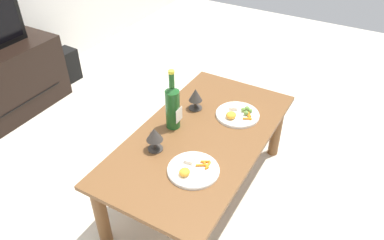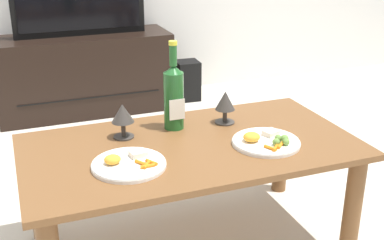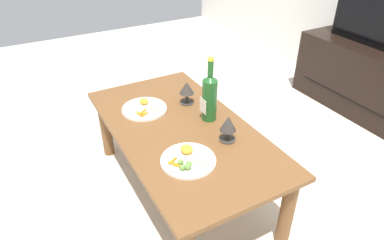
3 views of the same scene
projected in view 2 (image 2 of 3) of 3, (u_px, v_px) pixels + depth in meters
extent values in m
cube|color=brown|center=(191.00, 147.00, 1.92)|extent=(1.28, 0.68, 0.03)
cylinder|color=brown|center=(353.00, 206.00, 1.96)|extent=(0.07, 0.07, 0.43)
cylinder|color=brown|center=(37.00, 192.00, 2.06)|extent=(0.07, 0.07, 0.43)
cylinder|color=brown|center=(281.00, 150.00, 2.44)|extent=(0.07, 0.07, 0.43)
cube|color=black|center=(85.00, 74.00, 3.46)|extent=(1.18, 0.41, 0.54)
cube|color=black|center=(91.00, 98.00, 3.32)|extent=(0.94, 0.01, 0.01)
cube|color=black|center=(188.00, 80.00, 3.74)|extent=(0.17, 0.17, 0.29)
cylinder|color=#1E5923|center=(174.00, 101.00, 2.03)|extent=(0.08, 0.08, 0.24)
cone|color=#1E5923|center=(173.00, 69.00, 1.98)|extent=(0.08, 0.08, 0.04)
cylinder|color=#1E5923|center=(173.00, 55.00, 1.96)|extent=(0.03, 0.03, 0.08)
cylinder|color=yellow|center=(173.00, 43.00, 1.94)|extent=(0.03, 0.03, 0.02)
cube|color=silver|center=(177.00, 110.00, 2.00)|extent=(0.06, 0.00, 0.09)
cylinder|color=#38332D|center=(124.00, 137.00, 1.98)|extent=(0.08, 0.08, 0.01)
cylinder|color=#38332D|center=(123.00, 129.00, 1.97)|extent=(0.02, 0.02, 0.06)
cone|color=#38332D|center=(123.00, 113.00, 1.94)|extent=(0.09, 0.09, 0.07)
cylinder|color=#38332D|center=(225.00, 122.00, 2.12)|extent=(0.08, 0.08, 0.01)
cylinder|color=#38332D|center=(225.00, 115.00, 2.11)|extent=(0.02, 0.02, 0.05)
cone|color=#38332D|center=(225.00, 100.00, 2.09)|extent=(0.08, 0.08, 0.08)
cylinder|color=white|center=(129.00, 165.00, 1.74)|extent=(0.26, 0.26, 0.01)
torus|color=white|center=(129.00, 163.00, 1.74)|extent=(0.26, 0.26, 0.01)
ellipsoid|color=orange|center=(112.00, 159.00, 1.73)|extent=(0.06, 0.05, 0.03)
cube|color=beige|center=(138.00, 154.00, 1.79)|extent=(0.06, 0.05, 0.02)
cylinder|color=orange|center=(148.00, 166.00, 1.71)|extent=(0.05, 0.01, 0.01)
cylinder|color=orange|center=(147.00, 165.00, 1.72)|extent=(0.04, 0.05, 0.01)
cylinder|color=orange|center=(152.00, 162.00, 1.73)|extent=(0.04, 0.05, 0.01)
cylinder|color=orange|center=(141.00, 163.00, 1.73)|extent=(0.04, 0.05, 0.01)
cylinder|color=white|center=(266.00, 143.00, 1.92)|extent=(0.26, 0.26, 0.01)
torus|color=white|center=(266.00, 141.00, 1.91)|extent=(0.26, 0.26, 0.01)
ellipsoid|color=orange|center=(252.00, 137.00, 1.91)|extent=(0.07, 0.06, 0.04)
cube|color=beige|center=(271.00, 133.00, 1.96)|extent=(0.07, 0.06, 0.02)
cylinder|color=orange|center=(270.00, 148.00, 1.84)|extent=(0.03, 0.05, 0.01)
cylinder|color=orange|center=(276.00, 148.00, 1.85)|extent=(0.05, 0.04, 0.01)
cylinder|color=orange|center=(280.00, 145.00, 1.87)|extent=(0.05, 0.04, 0.01)
sphere|color=olive|center=(278.00, 138.00, 1.91)|extent=(0.03, 0.03, 0.03)
sphere|color=olive|center=(285.00, 139.00, 1.90)|extent=(0.03, 0.03, 0.03)
sphere|color=olive|center=(286.00, 142.00, 1.87)|extent=(0.03, 0.03, 0.03)
sphere|color=olive|center=(276.00, 142.00, 1.87)|extent=(0.03, 0.03, 0.03)
sphere|color=olive|center=(285.00, 139.00, 1.90)|extent=(0.02, 0.02, 0.02)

